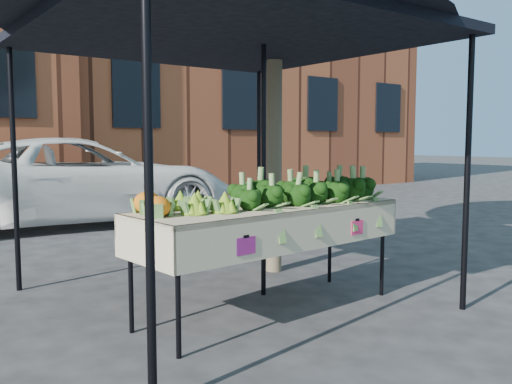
{
  "coord_description": "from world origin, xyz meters",
  "views": [
    {
      "loc": [
        -2.93,
        -3.5,
        1.43
      ],
      "look_at": [
        -0.17,
        0.19,
        1.0
      ],
      "focal_mm": 38.0,
      "sensor_mm": 36.0,
      "label": 1
    }
  ],
  "objects_px": {
    "vehicle": "(76,68)",
    "table": "(270,259)",
    "canopy": "(227,148)",
    "street_tree": "(274,44)"
  },
  "relations": [
    {
      "from": "vehicle",
      "to": "table",
      "type": "bearing_deg",
      "value": -178.24
    },
    {
      "from": "table",
      "to": "canopy",
      "type": "distance_m",
      "value": 1.06
    },
    {
      "from": "table",
      "to": "canopy",
      "type": "xyz_separation_m",
      "value": [
        -0.08,
        0.52,
        0.92
      ]
    },
    {
      "from": "table",
      "to": "canopy",
      "type": "relative_size",
      "value": 0.78
    },
    {
      "from": "table",
      "to": "vehicle",
      "type": "relative_size",
      "value": 0.46
    },
    {
      "from": "vehicle",
      "to": "street_tree",
      "type": "relative_size",
      "value": 1.09
    },
    {
      "from": "table",
      "to": "vehicle",
      "type": "xyz_separation_m",
      "value": [
        0.41,
        5.91,
        2.24
      ]
    },
    {
      "from": "table",
      "to": "vehicle",
      "type": "bearing_deg",
      "value": 86.0
    },
    {
      "from": "vehicle",
      "to": "canopy",
      "type": "bearing_deg",
      "value": -179.49
    },
    {
      "from": "table",
      "to": "vehicle",
      "type": "height_order",
      "value": "vehicle"
    }
  ]
}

